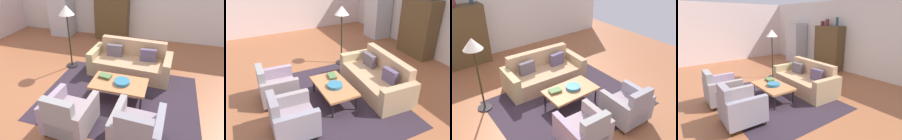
% 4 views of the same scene
% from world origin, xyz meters
% --- Properties ---
extents(ground_plane, '(11.50, 11.50, 0.00)m').
position_xyz_m(ground_plane, '(0.00, 0.00, 0.00)').
color(ground_plane, '#A15E39').
extents(wall_back, '(9.59, 0.12, 2.80)m').
position_xyz_m(wall_back, '(0.00, 3.80, 1.40)').
color(wall_back, silver).
rests_on(wall_back, ground).
extents(area_rug, '(3.40, 2.60, 0.01)m').
position_xyz_m(area_rug, '(0.55, -0.02, 0.00)').
color(area_rug, '#302530').
rests_on(area_rug, ground).
extents(couch, '(2.14, 0.99, 0.86)m').
position_xyz_m(couch, '(0.55, 1.12, 0.29)').
color(couch, tan).
rests_on(couch, ground).
extents(coffee_table, '(1.20, 0.70, 0.41)m').
position_xyz_m(coffee_table, '(0.55, -0.07, 0.38)').
color(coffee_table, black).
rests_on(coffee_table, ground).
extents(armchair_left, '(0.84, 0.84, 0.88)m').
position_xyz_m(armchair_left, '(-0.05, -1.23, 0.34)').
color(armchair_left, '#3B1B13').
rests_on(armchair_left, ground).
extents(armchair_right, '(0.83, 0.83, 0.88)m').
position_xyz_m(armchair_right, '(1.15, -1.23, 0.34)').
color(armchair_right, '#38281F').
rests_on(armchair_right, ground).
extents(fruit_bowl, '(0.34, 0.34, 0.07)m').
position_xyz_m(fruit_bowl, '(0.62, -0.07, 0.45)').
color(fruit_bowl, teal).
rests_on(fruit_bowl, coffee_table).
extents(book_stack, '(0.30, 0.22, 0.06)m').
position_xyz_m(book_stack, '(0.20, 0.06, 0.45)').
color(book_stack, '#4B6F4B').
rests_on(book_stack, coffee_table).
extents(cabinet, '(1.20, 0.51, 1.80)m').
position_xyz_m(cabinet, '(-0.66, 3.46, 0.90)').
color(cabinet, brown).
rests_on(cabinet, ground).
extents(refrigerator, '(0.80, 0.73, 1.85)m').
position_xyz_m(refrigerator, '(-2.67, 3.35, 0.93)').
color(refrigerator, '#B7BABF').
rests_on(refrigerator, ground).
extents(floor_lamp, '(0.40, 0.40, 1.72)m').
position_xyz_m(floor_lamp, '(-1.13, 0.99, 1.44)').
color(floor_lamp, black).
rests_on(floor_lamp, ground).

